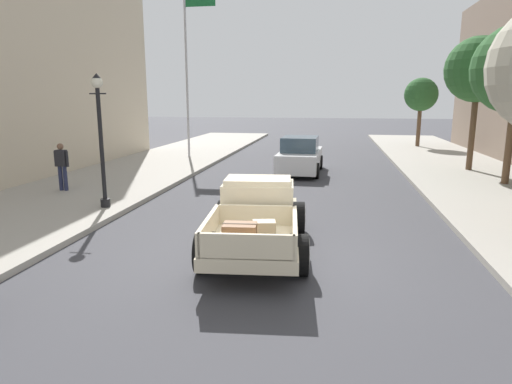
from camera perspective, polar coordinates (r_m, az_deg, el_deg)
ground_plane at (r=9.63m, az=0.79°, el=-8.17°), size 140.00×140.00×0.00m
hotrod_truck_cream at (r=9.99m, az=0.24°, el=-2.89°), size 2.48×5.04×1.58m
car_background_white at (r=20.14m, az=5.66°, el=4.58°), size 1.96×4.35×1.65m
pedestrian_sidewalk_left at (r=16.85m, az=-23.61°, el=3.32°), size 0.53×0.22×1.65m
street_lamp_near at (r=13.65m, az=-19.30°, el=7.37°), size 0.50×0.32×3.85m
flagpole at (r=25.12m, az=-8.44°, el=17.39°), size 1.74×0.16×9.16m
street_tree_third at (r=22.20m, az=26.58°, el=13.79°), size 2.82×2.82×5.80m
street_tree_farthest at (r=32.05m, az=20.38°, el=11.56°), size 2.18×2.18×4.51m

